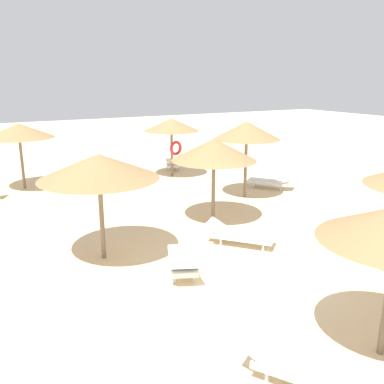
{
  "coord_description": "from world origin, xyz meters",
  "views": [
    {
      "loc": [
        -5.89,
        -7.71,
        4.56
      ],
      "look_at": [
        0.0,
        3.0,
        1.2
      ],
      "focal_mm": 38.9,
      "sensor_mm": 36.0,
      "label": 1
    }
  ],
  "objects_px": {
    "parasol_6": "(247,131)",
    "lounger_2": "(239,234)",
    "parasol_0": "(171,125)",
    "lounger_5": "(183,261)",
    "parasol_2": "(214,150)",
    "parasol_3": "(19,131)",
    "lounger_0": "(173,163)",
    "parasol_5": "(99,167)",
    "lounger_6": "(271,181)",
    "lounger_1": "(301,366)"
  },
  "relations": [
    {
      "from": "parasol_0",
      "to": "lounger_2",
      "type": "height_order",
      "value": "parasol_0"
    },
    {
      "from": "parasol_5",
      "to": "parasol_6",
      "type": "xyz_separation_m",
      "value": [
        6.66,
        2.97,
        0.18
      ]
    },
    {
      "from": "parasol_0",
      "to": "lounger_0",
      "type": "height_order",
      "value": "parasol_0"
    },
    {
      "from": "lounger_0",
      "to": "lounger_1",
      "type": "xyz_separation_m",
      "value": [
        -5.2,
        -14.91,
        -0.01
      ]
    },
    {
      "from": "lounger_1",
      "to": "lounger_6",
      "type": "distance_m",
      "value": 11.86
    },
    {
      "from": "parasol_3",
      "to": "lounger_6",
      "type": "relative_size",
      "value": 1.48
    },
    {
      "from": "lounger_2",
      "to": "parasol_6",
      "type": "bearing_deg",
      "value": 52.3
    },
    {
      "from": "parasol_3",
      "to": "lounger_6",
      "type": "distance_m",
      "value": 10.73
    },
    {
      "from": "parasol_3",
      "to": "lounger_1",
      "type": "distance_m",
      "value": 14.84
    },
    {
      "from": "lounger_2",
      "to": "lounger_5",
      "type": "xyz_separation_m",
      "value": [
        -2.21,
        -0.82,
        -0.0
      ]
    },
    {
      "from": "parasol_2",
      "to": "lounger_0",
      "type": "height_order",
      "value": "parasol_2"
    },
    {
      "from": "parasol_3",
      "to": "lounger_5",
      "type": "height_order",
      "value": "parasol_3"
    },
    {
      "from": "parasol_3",
      "to": "lounger_2",
      "type": "distance_m",
      "value": 10.71
    },
    {
      "from": "parasol_5",
      "to": "lounger_2",
      "type": "bearing_deg",
      "value": -15.22
    },
    {
      "from": "lounger_0",
      "to": "lounger_5",
      "type": "relative_size",
      "value": 0.97
    },
    {
      "from": "parasol_0",
      "to": "parasol_3",
      "type": "distance_m",
      "value": 6.62
    },
    {
      "from": "parasol_5",
      "to": "lounger_6",
      "type": "distance_m",
      "value": 9.32
    },
    {
      "from": "lounger_5",
      "to": "lounger_6",
      "type": "xyz_separation_m",
      "value": [
        6.99,
        5.25,
        -0.0
      ]
    },
    {
      "from": "parasol_5",
      "to": "lounger_5",
      "type": "xyz_separation_m",
      "value": [
        1.4,
        -1.8,
        -2.13
      ]
    },
    {
      "from": "parasol_0",
      "to": "lounger_5",
      "type": "height_order",
      "value": "parasol_0"
    },
    {
      "from": "lounger_1",
      "to": "lounger_6",
      "type": "height_order",
      "value": "lounger_6"
    },
    {
      "from": "lounger_1",
      "to": "parasol_2",
      "type": "bearing_deg",
      "value": 68.53
    },
    {
      "from": "parasol_5",
      "to": "lounger_6",
      "type": "xyz_separation_m",
      "value": [
        8.39,
        3.46,
        -2.13
      ]
    },
    {
      "from": "parasol_2",
      "to": "lounger_0",
      "type": "bearing_deg",
      "value": 72.87
    },
    {
      "from": "lounger_0",
      "to": "lounger_6",
      "type": "xyz_separation_m",
      "value": [
        1.94,
        -5.45,
        -0.01
      ]
    },
    {
      "from": "parasol_2",
      "to": "parasol_3",
      "type": "height_order",
      "value": "parasol_3"
    },
    {
      "from": "parasol_0",
      "to": "lounger_5",
      "type": "distance_m",
      "value": 10.58
    },
    {
      "from": "parasol_2",
      "to": "parasol_0",
      "type": "bearing_deg",
      "value": 75.4
    },
    {
      "from": "lounger_0",
      "to": "parasol_3",
      "type": "bearing_deg",
      "value": -177.11
    },
    {
      "from": "lounger_6",
      "to": "parasol_0",
      "type": "bearing_deg",
      "value": 122.54
    },
    {
      "from": "parasol_6",
      "to": "lounger_5",
      "type": "distance_m",
      "value": 7.47
    },
    {
      "from": "parasol_3",
      "to": "lounger_6",
      "type": "bearing_deg",
      "value": -28.88
    },
    {
      "from": "lounger_1",
      "to": "parasol_5",
      "type": "bearing_deg",
      "value": 101.7
    },
    {
      "from": "lounger_5",
      "to": "parasol_0",
      "type": "bearing_deg",
      "value": 65.25
    },
    {
      "from": "parasol_6",
      "to": "lounger_2",
      "type": "distance_m",
      "value": 5.5
    },
    {
      "from": "parasol_0",
      "to": "lounger_1",
      "type": "relative_size",
      "value": 1.4
    },
    {
      "from": "parasol_5",
      "to": "lounger_1",
      "type": "distance_m",
      "value": 6.49
    },
    {
      "from": "parasol_2",
      "to": "lounger_2",
      "type": "bearing_deg",
      "value": -101.79
    },
    {
      "from": "parasol_0",
      "to": "lounger_1",
      "type": "height_order",
      "value": "parasol_0"
    },
    {
      "from": "parasol_0",
      "to": "lounger_6",
      "type": "relative_size",
      "value": 1.43
    },
    {
      "from": "parasol_3",
      "to": "lounger_1",
      "type": "bearing_deg",
      "value": -81.92
    },
    {
      "from": "parasol_5",
      "to": "lounger_6",
      "type": "height_order",
      "value": "parasol_5"
    },
    {
      "from": "parasol_2",
      "to": "lounger_0",
      "type": "distance_m",
      "value": 8.4
    },
    {
      "from": "parasol_5",
      "to": "lounger_6",
      "type": "bearing_deg",
      "value": 22.4
    },
    {
      "from": "lounger_0",
      "to": "parasol_5",
      "type": "bearing_deg",
      "value": -125.9
    },
    {
      "from": "parasol_5",
      "to": "lounger_0",
      "type": "bearing_deg",
      "value": 54.1
    },
    {
      "from": "parasol_3",
      "to": "lounger_5",
      "type": "xyz_separation_m",
      "value": [
        2.22,
        -10.33,
        -2.14
      ]
    },
    {
      "from": "parasol_6",
      "to": "lounger_6",
      "type": "height_order",
      "value": "parasol_6"
    },
    {
      "from": "lounger_0",
      "to": "lounger_1",
      "type": "height_order",
      "value": "lounger_0"
    },
    {
      "from": "parasol_2",
      "to": "parasol_3",
      "type": "distance_m",
      "value": 8.87
    }
  ]
}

